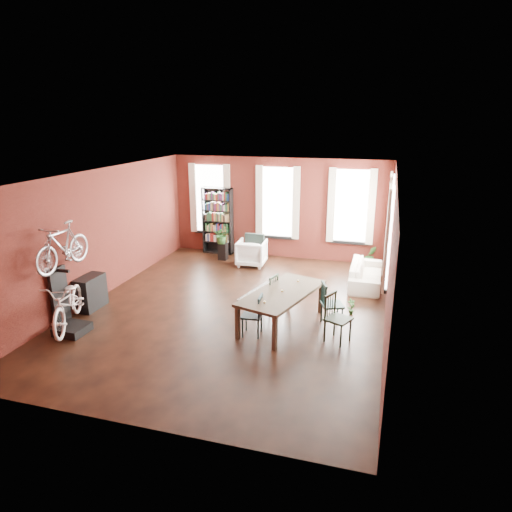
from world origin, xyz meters
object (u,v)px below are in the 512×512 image
at_px(dining_chair_d, 332,304).
at_px(cream_sofa, 366,270).
at_px(bookshelf, 218,221).
at_px(white_armchair, 252,252).
at_px(bike_trainer, 72,329).
at_px(dining_table, 282,308).
at_px(dining_chair_b, 267,294).
at_px(console_table, 91,292).
at_px(plant_stand, 223,251).
at_px(dining_chair_a, 252,315).
at_px(bicycle_floor, 65,282).
at_px(dining_chair_c, 338,319).

bearing_deg(dining_chair_d, cream_sofa, -33.37).
bearing_deg(cream_sofa, bookshelf, 71.05).
xyz_separation_m(white_armchair, bike_trainer, (-2.32, -5.51, -0.35)).
relative_size(dining_table, dining_chair_b, 2.44).
distance_m(dining_table, console_table, 4.61).
xyz_separation_m(cream_sofa, console_table, (-6.23, -3.50, -0.01)).
xyz_separation_m(bike_trainer, plant_stand, (1.28, 5.79, 0.18)).
xyz_separation_m(dining_table, dining_chair_a, (-0.50, -0.63, 0.05)).
xyz_separation_m(dining_chair_b, bookshelf, (-2.82, 4.28, 0.63)).
relative_size(white_armchair, console_table, 1.08).
distance_m(cream_sofa, plant_stand, 4.66).
distance_m(white_armchair, bicycle_floor, 6.03).
distance_m(dining_chair_c, bike_trainer, 5.60).
relative_size(dining_chair_a, dining_chair_d, 0.91).
distance_m(dining_chair_d, bicycle_floor, 5.64).
xyz_separation_m(dining_table, bicycle_floor, (-4.21, -1.63, 0.77)).
relative_size(dining_table, plant_stand, 4.30).
height_order(dining_chair_d, cream_sofa, dining_chair_d).
bearing_deg(dining_chair_d, white_armchair, 17.47).
bearing_deg(dining_chair_d, bicycle_floor, 88.50).
xyz_separation_m(dining_chair_b, plant_stand, (-2.41, 3.61, -0.20)).
height_order(dining_chair_d, bicycle_floor, bicycle_floor).
bearing_deg(cream_sofa, console_table, 119.33).
xyz_separation_m(dining_chair_c, cream_sofa, (0.37, 3.56, -0.09)).
bearing_deg(dining_chair_b, bookshelf, -131.66).
relative_size(console_table, bicycle_floor, 0.41).
xyz_separation_m(dining_chair_a, console_table, (-4.10, 0.26, -0.04)).
relative_size(cream_sofa, bike_trainer, 3.43).
xyz_separation_m(dining_chair_a, white_armchair, (-1.37, 4.51, -0.01)).
height_order(dining_table, dining_chair_a, dining_chair_a).
distance_m(dining_table, bookshelf, 5.90).
relative_size(dining_chair_b, cream_sofa, 0.45).
relative_size(dining_table, console_table, 2.88).
bearing_deg(dining_table, cream_sofa, 78.70).
xyz_separation_m(dining_chair_c, plant_stand, (-4.17, 4.59, -0.23)).
bearing_deg(cream_sofa, dining_chair_b, 140.49).
height_order(dining_chair_d, console_table, dining_chair_d).
bearing_deg(dining_chair_b, console_table, -62.43).
bearing_deg(console_table, cream_sofa, 29.33).
relative_size(dining_chair_c, cream_sofa, 0.48).
bearing_deg(cream_sofa, dining_chair_d, 168.38).
xyz_separation_m(console_table, bicycle_floor, (0.39, -1.26, 0.76)).
height_order(dining_chair_c, bicycle_floor, bicycle_floor).
bearing_deg(plant_stand, dining_chair_d, -44.24).
bearing_deg(dining_chair_c, white_armchair, 60.32).
bearing_deg(bookshelf, dining_chair_b, -56.56).
xyz_separation_m(bike_trainer, bicycle_floor, (-0.02, -0.00, 1.07)).
bearing_deg(white_armchair, bookshelf, -36.68).
distance_m(dining_chair_d, console_table, 5.69).
relative_size(bookshelf, cream_sofa, 1.06).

